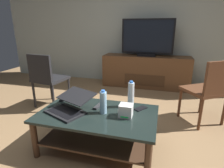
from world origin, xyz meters
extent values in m
plane|color=olive|center=(0.00, 0.00, 0.00)|extent=(7.68, 7.68, 0.00)
cube|color=#A8B2A8|center=(0.00, 2.57, 1.40)|extent=(6.40, 0.12, 2.80)
cube|color=black|center=(-0.02, 0.01, 0.39)|extent=(1.17, 0.70, 0.02)
cube|color=#472D1E|center=(-0.02, 0.01, 0.14)|extent=(1.03, 0.61, 0.02)
cylinder|color=#472D1E|center=(-0.55, -0.29, 0.19)|extent=(0.06, 0.06, 0.38)
cylinder|color=#472D1E|center=(0.52, -0.29, 0.19)|extent=(0.06, 0.06, 0.38)
cylinder|color=#472D1E|center=(-0.55, 0.31, 0.19)|extent=(0.06, 0.06, 0.38)
cylinder|color=#472D1E|center=(0.52, 0.31, 0.19)|extent=(0.06, 0.06, 0.38)
cube|color=brown|center=(0.24, 2.25, 0.33)|extent=(1.77, 0.46, 0.65)
cube|color=#432A18|center=(0.24, 2.02, 0.20)|extent=(0.80, 0.01, 0.23)
cube|color=black|center=(0.24, 2.23, 0.68)|extent=(0.36, 0.20, 0.05)
cube|color=black|center=(0.24, 2.23, 1.04)|extent=(1.02, 0.04, 0.67)
cube|color=black|center=(0.24, 2.20, 1.04)|extent=(0.95, 0.01, 0.61)
cube|color=#59331E|center=(1.11, 0.93, 0.43)|extent=(0.61, 0.61, 0.04)
cube|color=#59331E|center=(1.22, 0.76, 0.64)|extent=(0.37, 0.27, 0.42)
cylinder|color=#59331E|center=(1.16, 1.19, 0.21)|extent=(0.04, 0.04, 0.41)
cylinder|color=#59331E|center=(0.85, 0.98, 0.21)|extent=(0.04, 0.04, 0.41)
cylinder|color=#59331E|center=(1.37, 0.88, 0.21)|extent=(0.04, 0.04, 0.41)
cylinder|color=#59331E|center=(1.06, 0.66, 0.21)|extent=(0.04, 0.04, 0.41)
cube|color=black|center=(-1.10, 0.85, 0.44)|extent=(0.50, 0.50, 0.04)
cube|color=black|center=(-1.13, 0.65, 0.64)|extent=(0.42, 0.10, 0.41)
cylinder|color=black|center=(-0.89, 1.01, 0.21)|extent=(0.04, 0.04, 0.42)
cylinder|color=black|center=(-1.26, 1.06, 0.21)|extent=(0.04, 0.04, 0.42)
cylinder|color=black|center=(-0.94, 0.63, 0.21)|extent=(0.04, 0.04, 0.42)
cylinder|color=black|center=(-1.32, 0.69, 0.21)|extent=(0.04, 0.04, 0.42)
cube|color=black|center=(-0.32, -0.08, 0.41)|extent=(0.44, 0.37, 0.02)
cube|color=black|center=(-0.32, -0.08, 0.42)|extent=(0.38, 0.31, 0.00)
cube|color=black|center=(-0.26, 0.06, 0.54)|extent=(0.44, 0.37, 0.07)
cube|color=teal|center=(-0.26, 0.06, 0.54)|extent=(0.39, 0.33, 0.06)
cube|color=white|center=(0.27, 0.01, 0.46)|extent=(0.12, 0.12, 0.12)
cube|color=#19D84C|center=(0.27, -0.05, 0.42)|extent=(0.07, 0.00, 0.01)
cylinder|color=#99C6E5|center=(0.04, 0.02, 0.51)|extent=(0.07, 0.07, 0.22)
cylinder|color=blue|center=(0.04, 0.02, 0.63)|extent=(0.04, 0.04, 0.02)
cylinder|color=silver|center=(0.27, 0.25, 0.54)|extent=(0.07, 0.07, 0.27)
cylinder|color=blue|center=(0.27, 0.25, 0.68)|extent=(0.04, 0.04, 0.02)
cube|color=black|center=(0.39, 0.21, 0.41)|extent=(0.14, 0.15, 0.01)
cube|color=black|center=(-0.51, 0.24, 0.41)|extent=(0.07, 0.16, 0.02)
cube|color=#2D2D30|center=(-0.06, 0.14, 0.41)|extent=(0.07, 0.16, 0.02)
camera|label=1|loc=(0.57, -1.54, 1.22)|focal=29.20mm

